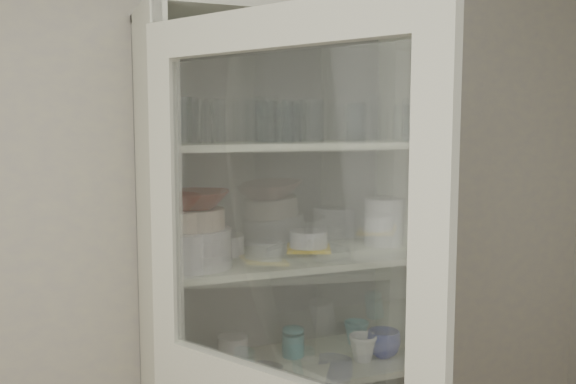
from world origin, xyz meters
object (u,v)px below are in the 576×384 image
object	(u,v)px
terracotta_bowl	(192,200)
measuring_cups	(264,371)
yellow_trivet	(309,248)
goblet_0	(166,114)
goblet_2	(301,119)
cream_bowl	(192,219)
pantry_cabinet	(282,336)
mug_blue	(384,344)
goblet_1	(268,120)
grey_bowl_stack	(384,222)
mug_white	(363,348)
plate_stack_front	(193,248)
glass_platter	(309,252)
mug_teal	(356,333)
white_ramekin	(309,239)
plate_stack_back	(218,245)
goblet_3	(354,120)
white_canister	(233,353)
teal_jar	(293,343)

from	to	relation	value
terracotta_bowl	measuring_cups	size ratio (longest dim) A/B	2.47
terracotta_bowl	yellow_trivet	size ratio (longest dim) A/B	1.56
terracotta_bowl	measuring_cups	bearing A→B (deg)	-4.61
goblet_0	yellow_trivet	bearing A→B (deg)	-12.45
goblet_2	cream_bowl	bearing A→B (deg)	-162.15
pantry_cabinet	mug_blue	world-z (taller)	pantry_cabinet
goblet_1	yellow_trivet	bearing A→B (deg)	-56.32
goblet_2	yellow_trivet	size ratio (longest dim) A/B	1.05
pantry_cabinet	goblet_2	world-z (taller)	pantry_cabinet
grey_bowl_stack	mug_white	size ratio (longest dim) A/B	1.74
plate_stack_front	measuring_cups	bearing A→B (deg)	-4.61
glass_platter	cream_bowl	bearing A→B (deg)	-175.19
plate_stack_front	mug_teal	world-z (taller)	plate_stack_front
terracotta_bowl	grey_bowl_stack	size ratio (longest dim) A/B	1.32
white_ramekin	glass_platter	bearing A→B (deg)	0.00
goblet_1	plate_stack_back	xyz separation A→B (m)	(-0.20, -0.03, -0.44)
cream_bowl	yellow_trivet	xyz separation A→B (m)	(0.43, 0.04, -0.14)
goblet_2	glass_platter	size ratio (longest dim) A/B	0.52
goblet_1	grey_bowl_stack	distance (m)	0.60
pantry_cabinet	goblet_0	bearing A→B (deg)	178.53
yellow_trivet	mug_teal	bearing A→B (deg)	22.84
goblet_3	grey_bowl_stack	distance (m)	0.41
goblet_1	glass_platter	world-z (taller)	goblet_1
mug_blue	measuring_cups	world-z (taller)	mug_blue
cream_bowl	white_ramekin	world-z (taller)	cream_bowl
plate_stack_front	white_ramekin	size ratio (longest dim) A/B	1.87
grey_bowl_stack	white_canister	xyz separation A→B (m)	(-0.62, -0.03, -0.43)
cream_bowl	mug_blue	size ratio (longest dim) A/B	1.67
cream_bowl	mug_teal	bearing A→B (deg)	11.85
white_ramekin	yellow_trivet	bearing A→B (deg)	0.00
goblet_2	mug_teal	bearing A→B (deg)	0.27
white_ramekin	goblet_3	bearing A→B (deg)	30.50
goblet_2	measuring_cups	world-z (taller)	goblet_2
goblet_0	cream_bowl	xyz separation A→B (m)	(0.05, -0.14, -0.34)
glass_platter	mug_blue	bearing A→B (deg)	-9.66
glass_platter	measuring_cups	world-z (taller)	glass_platter
goblet_0	goblet_2	size ratio (longest dim) A/B	1.19
mug_blue	teal_jar	xyz separation A→B (m)	(-0.31, 0.13, 0.00)
terracotta_bowl	measuring_cups	world-z (taller)	terracotta_bowl
cream_bowl	yellow_trivet	bearing A→B (deg)	4.81
goblet_2	plate_stack_back	size ratio (longest dim) A/B	0.86
mug_white	goblet_3	bearing A→B (deg)	89.54
plate_stack_front	white_canister	bearing A→B (deg)	23.17
plate_stack_front	mug_blue	xyz separation A→B (m)	(0.71, -0.01, -0.41)
terracotta_bowl	pantry_cabinet	bearing A→B (deg)	19.95
mug_white	goblet_1	bearing A→B (deg)	160.63
teal_jar	measuring_cups	size ratio (longest dim) A/B	1.03
plate_stack_back	cream_bowl	xyz separation A→B (m)	(-0.13, -0.16, 0.12)
plate_stack_back	teal_jar	bearing A→B (deg)	-8.62
goblet_0	measuring_cups	size ratio (longest dim) A/B	1.97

